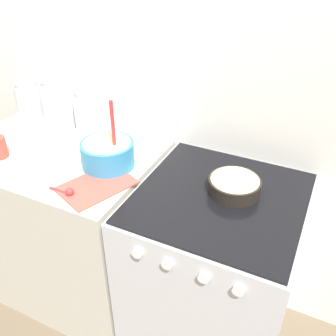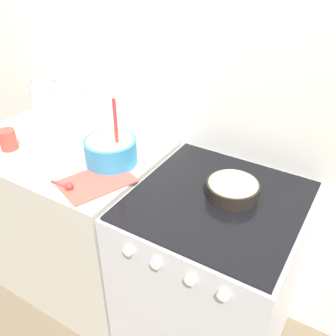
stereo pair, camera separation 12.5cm
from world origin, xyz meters
name	(u,v)px [view 1 (the left image)]	position (x,y,z in m)	size (l,w,h in m)	color
wall_back	(179,85)	(0.00, 0.71, 1.20)	(4.91, 0.05, 2.40)	white
countertop_cabinet	(70,222)	(-0.48, 0.34, 0.46)	(0.96, 0.69, 0.92)	beige
stove	(213,274)	(0.36, 0.34, 0.46)	(0.68, 0.70, 0.92)	silver
mixing_bowl	(108,152)	(-0.17, 0.34, 0.98)	(0.24, 0.24, 0.32)	#338CBF
baking_pan	(234,185)	(0.39, 0.39, 0.95)	(0.21, 0.21, 0.06)	black
storage_jar_left	(30,103)	(-0.84, 0.58, 1.01)	(0.14, 0.14, 0.21)	silver
storage_jar_middle	(60,106)	(-0.63, 0.58, 1.03)	(0.17, 0.17, 0.25)	silver
storage_jar_right	(93,115)	(-0.42, 0.58, 1.02)	(0.18, 0.18, 0.23)	silver
recipe_page	(97,185)	(-0.13, 0.18, 0.92)	(0.30, 0.35, 0.01)	#CC4C3F
measuring_spoon	(67,191)	(-0.20, 0.08, 0.93)	(0.12, 0.04, 0.04)	red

